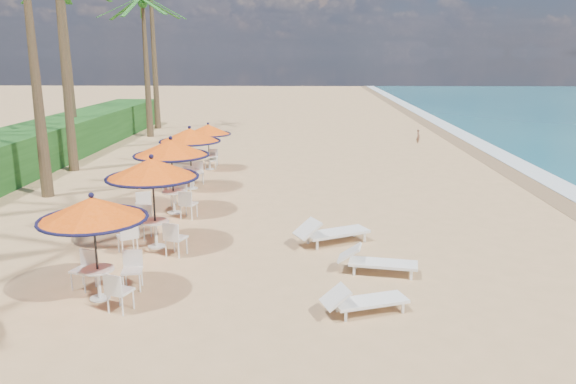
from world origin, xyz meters
The scene contains 13 objects.
ground centered at (0.00, 0.00, 0.00)m, with size 160.00×160.00×0.00m, color tan.
foam_strip centered at (9.30, 10.00, 0.00)m, with size 1.20×140.00×0.04m, color white.
wetsand_band centered at (8.40, 10.00, 0.00)m, with size 1.40×140.00×0.02m, color olive.
station_0 centered at (-5.20, -0.07, 1.73)m, with size 2.27×2.27×2.37m.
station_1 centered at (-4.91, 3.22, 1.88)m, with size 2.47×2.47×2.57m.
station_2 centered at (-5.17, 6.56, 1.88)m, with size 2.46×2.47×2.57m.
station_3 centered at (-5.30, 10.04, 1.80)m, with size 2.36×2.36×2.47m.
station_4 centered at (-5.20, 13.80, 1.63)m, with size 2.05×2.09×2.14m.
lounger_near centered at (0.34, -0.63, 0.30)m, with size 1.86×1.11×0.64m.
lounger_mid centered at (0.85, 1.54, 0.32)m, with size 1.96×0.92×0.68m.
lounger_far centered at (-0.14, 3.64, 0.36)m, with size 2.20×1.56×0.76m.
palm_6 centered at (-10.69, 23.95, 7.56)m, with size 5.00×5.00×8.31m.
person centered at (5.75, 21.69, 0.44)m, with size 0.32×0.21×0.88m, color #93654B.
Camera 1 is at (-0.82, -11.14, 5.15)m, focal length 35.00 mm.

